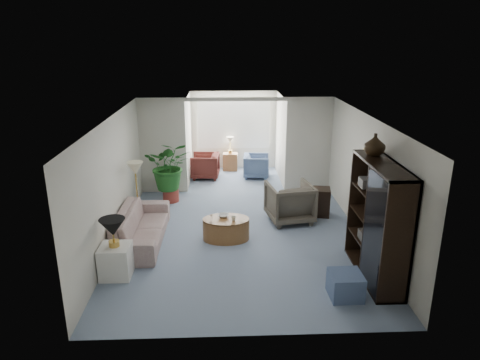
{
  "coord_description": "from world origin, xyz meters",
  "views": [
    {
      "loc": [
        -0.37,
        -8.11,
        3.97
      ],
      "look_at": [
        0.0,
        0.6,
        1.1
      ],
      "focal_mm": 32.86,
      "sensor_mm": 36.0,
      "label": 1
    }
  ],
  "objects_px": {
    "wingback_chair": "(290,202)",
    "sunroom_chair_maroon": "(205,166)",
    "floor_lamp": "(135,168)",
    "coffee_cup": "(233,219)",
    "coffee_bowl": "(223,216)",
    "plant_pot": "(171,195)",
    "sunroom_table": "(230,162)",
    "entertainment_cabinet": "(378,221)",
    "coffee_table": "(226,229)",
    "cabinet_urn": "(375,145)",
    "framed_picture": "(369,160)",
    "end_table": "(116,261)",
    "ottoman": "(345,285)",
    "table_lamp": "(113,227)",
    "sofa": "(141,226)",
    "side_table_dark": "(318,202)",
    "sunroom_chair_blue": "(256,166)"
  },
  "relations": [
    {
      "from": "coffee_cup",
      "to": "cabinet_urn",
      "type": "relative_size",
      "value": 0.26
    },
    {
      "from": "sunroom_chair_maroon",
      "to": "floor_lamp",
      "type": "bearing_deg",
      "value": -18.77
    },
    {
      "from": "table_lamp",
      "to": "sunroom_table",
      "type": "bearing_deg",
      "value": 71.4
    },
    {
      "from": "plant_pot",
      "to": "sunroom_chair_maroon",
      "type": "xyz_separation_m",
      "value": [
        0.8,
        1.89,
        0.2
      ]
    },
    {
      "from": "entertainment_cabinet",
      "to": "sunroom_chair_maroon",
      "type": "bearing_deg",
      "value": 118.78
    },
    {
      "from": "floor_lamp",
      "to": "sunroom_table",
      "type": "bearing_deg",
      "value": 61.34
    },
    {
      "from": "cabinet_urn",
      "to": "sunroom_chair_blue",
      "type": "distance_m",
      "value": 5.7
    },
    {
      "from": "entertainment_cabinet",
      "to": "ottoman",
      "type": "bearing_deg",
      "value": -135.81
    },
    {
      "from": "coffee_table",
      "to": "entertainment_cabinet",
      "type": "xyz_separation_m",
      "value": [
        2.54,
        -1.52,
        0.79
      ]
    },
    {
      "from": "entertainment_cabinet",
      "to": "sofa",
      "type": "bearing_deg",
      "value": 160.57
    },
    {
      "from": "wingback_chair",
      "to": "entertainment_cabinet",
      "type": "relative_size",
      "value": 0.48
    },
    {
      "from": "sunroom_chair_blue",
      "to": "table_lamp",
      "type": "bearing_deg",
      "value": 157.48
    },
    {
      "from": "floor_lamp",
      "to": "side_table_dark",
      "type": "height_order",
      "value": "floor_lamp"
    },
    {
      "from": "table_lamp",
      "to": "wingback_chair",
      "type": "distance_m",
      "value": 4.07
    },
    {
      "from": "sofa",
      "to": "plant_pot",
      "type": "height_order",
      "value": "sofa"
    },
    {
      "from": "framed_picture",
      "to": "end_table",
      "type": "height_order",
      "value": "framed_picture"
    },
    {
      "from": "ottoman",
      "to": "sunroom_chair_maroon",
      "type": "height_order",
      "value": "sunroom_chair_maroon"
    },
    {
      "from": "table_lamp",
      "to": "coffee_table",
      "type": "relative_size",
      "value": 0.46
    },
    {
      "from": "coffee_cup",
      "to": "plant_pot",
      "type": "bearing_deg",
      "value": 122.89
    },
    {
      "from": "plant_pot",
      "to": "sunroom_table",
      "type": "bearing_deg",
      "value": 59.53
    },
    {
      "from": "coffee_bowl",
      "to": "ottoman",
      "type": "relative_size",
      "value": 0.44
    },
    {
      "from": "end_table",
      "to": "coffee_table",
      "type": "xyz_separation_m",
      "value": [
        1.91,
        1.37,
        -0.06
      ]
    },
    {
      "from": "coffee_bowl",
      "to": "entertainment_cabinet",
      "type": "height_order",
      "value": "entertainment_cabinet"
    },
    {
      "from": "floor_lamp",
      "to": "coffee_cup",
      "type": "distance_m",
      "value": 2.47
    },
    {
      "from": "sofa",
      "to": "sunroom_chair_maroon",
      "type": "xyz_separation_m",
      "value": [
        1.15,
        4.14,
        0.03
      ]
    },
    {
      "from": "wingback_chair",
      "to": "sunroom_chair_maroon",
      "type": "height_order",
      "value": "wingback_chair"
    },
    {
      "from": "coffee_table",
      "to": "coffee_bowl",
      "type": "xyz_separation_m",
      "value": [
        -0.05,
        0.1,
        0.25
      ]
    },
    {
      "from": "coffee_cup",
      "to": "plant_pot",
      "type": "distance_m",
      "value": 2.8
    },
    {
      "from": "side_table_dark",
      "to": "table_lamp",
      "type": "bearing_deg",
      "value": -147.58
    },
    {
      "from": "sofa",
      "to": "framed_picture",
      "type": "bearing_deg",
      "value": -91.37
    },
    {
      "from": "framed_picture",
      "to": "sofa",
      "type": "relative_size",
      "value": 0.22
    },
    {
      "from": "plant_pot",
      "to": "sunroom_table",
      "type": "xyz_separation_m",
      "value": [
        1.55,
        2.64,
        0.11
      ]
    },
    {
      "from": "coffee_bowl",
      "to": "plant_pot",
      "type": "relative_size",
      "value": 0.56
    },
    {
      "from": "floor_lamp",
      "to": "coffee_bowl",
      "type": "xyz_separation_m",
      "value": [
        1.89,
        -0.87,
        -0.77
      ]
    },
    {
      "from": "wingback_chair",
      "to": "sunroom_chair_maroon",
      "type": "xyz_separation_m",
      "value": [
        -1.99,
        3.22,
        -0.08
      ]
    },
    {
      "from": "ottoman",
      "to": "coffee_bowl",
      "type": "bearing_deg",
      "value": 130.35
    },
    {
      "from": "entertainment_cabinet",
      "to": "coffee_bowl",
      "type": "bearing_deg",
      "value": 147.96
    },
    {
      "from": "coffee_cup",
      "to": "coffee_table",
      "type": "bearing_deg",
      "value": 146.31
    },
    {
      "from": "table_lamp",
      "to": "coffee_cup",
      "type": "relative_size",
      "value": 4.43
    },
    {
      "from": "side_table_dark",
      "to": "entertainment_cabinet",
      "type": "xyz_separation_m",
      "value": [
        0.4,
        -2.72,
        0.69
      ]
    },
    {
      "from": "coffee_table",
      "to": "wingback_chair",
      "type": "bearing_deg",
      "value": 32.1
    },
    {
      "from": "floor_lamp",
      "to": "entertainment_cabinet",
      "type": "distance_m",
      "value": 5.13
    },
    {
      "from": "end_table",
      "to": "ottoman",
      "type": "distance_m",
      "value": 3.87
    },
    {
      "from": "side_table_dark",
      "to": "sunroom_chair_blue",
      "type": "relative_size",
      "value": 0.87
    },
    {
      "from": "floor_lamp",
      "to": "cabinet_urn",
      "type": "xyz_separation_m",
      "value": [
        4.48,
        -1.99,
        0.96
      ]
    },
    {
      "from": "sofa",
      "to": "entertainment_cabinet",
      "type": "relative_size",
      "value": 1.11
    },
    {
      "from": "ottoman",
      "to": "table_lamp",
      "type": "bearing_deg",
      "value": 168.16
    },
    {
      "from": "plant_pot",
      "to": "table_lamp",
      "type": "bearing_deg",
      "value": -98.68
    },
    {
      "from": "coffee_table",
      "to": "cabinet_urn",
      "type": "xyz_separation_m",
      "value": [
        2.54,
        -1.02,
        1.99
      ]
    },
    {
      "from": "entertainment_cabinet",
      "to": "sunroom_chair_maroon",
      "type": "height_order",
      "value": "entertainment_cabinet"
    }
  ]
}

